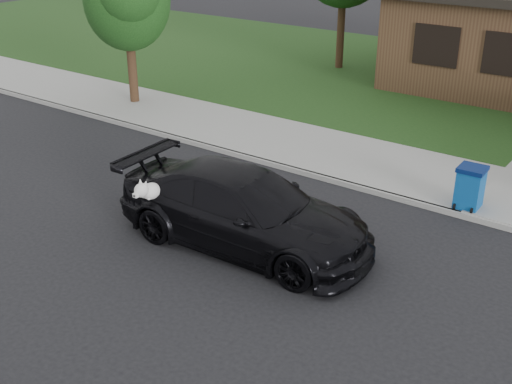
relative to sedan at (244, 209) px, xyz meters
The scene contains 6 objects.
ground 1.11m from the sedan, behind, with size 120.00×120.00×0.00m, color black.
sidewalk 5.13m from the sedan, 99.53° to the left, with size 60.00×3.00×0.12m, color gray.
curb 3.68m from the sedan, 103.46° to the left, with size 60.00×0.12×0.12m, color gray.
lawn 13.07m from the sedan, 93.70° to the left, with size 60.00×13.00×0.13m, color #193814.
sedan is the anchor object (origin of this frame).
recycling_bin 4.82m from the sedan, 52.73° to the left, with size 0.56×0.59×0.90m.
Camera 1 is at (7.33, -8.47, 5.93)m, focal length 45.00 mm.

